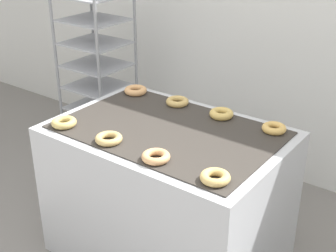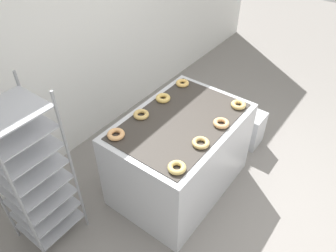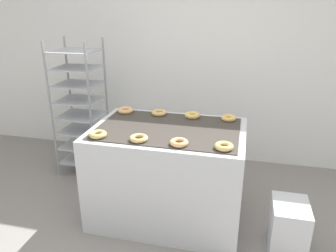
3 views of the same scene
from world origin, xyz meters
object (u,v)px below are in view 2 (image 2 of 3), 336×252
donut_far_left (116,134)px  donut_far_midleft (141,115)px  donut_far_midright (163,98)px  donut_far_right (182,83)px  fryer_machine (180,155)px  donut_near_right (238,105)px  glaze_bin (247,127)px  donut_near_midright (221,123)px  baking_rack_cart (32,174)px  donut_near_left (177,168)px  donut_near_midleft (201,143)px

donut_far_left → donut_far_midleft: size_ratio=1.05×
donut_far_midright → donut_far_left: bearing=-179.6°
donut_far_midleft → donut_far_right: same height
fryer_machine → donut_near_right: size_ratio=9.30×
glaze_bin → donut_near_midright: (-0.92, -0.08, 0.71)m
fryer_machine → donut_far_left: 0.79m
fryer_machine → donut_near_right: (0.52, -0.33, 0.48)m
donut_near_midright → donut_far_right: 0.76m
donut_far_midright → donut_near_midright: bearing=-89.5°
fryer_machine → donut_far_left: size_ratio=8.69×
baking_rack_cart → donut_far_midright: 1.41m
baking_rack_cart → glaze_bin: size_ratio=3.57×
glaze_bin → donut_near_right: 0.91m
donut_far_left → donut_near_left: bearing=-89.9°
donut_near_midleft → donut_far_midleft: 0.67m
baking_rack_cart → donut_near_left: bearing=-54.9°
donut_near_left → donut_far_midleft: (0.35, 0.67, -0.00)m
donut_near_right → donut_near_left: bearing=-179.8°
baking_rack_cart → donut_far_right: bearing=-10.0°
fryer_machine → donut_far_midright: donut_far_midright is taller
fryer_machine → donut_near_midleft: (-0.17, -0.33, 0.48)m
donut_near_right → donut_near_midright: bearing=-178.8°
glaze_bin → donut_far_midright: 1.31m
fryer_machine → donut_far_right: 0.78m
donut_near_midleft → donut_near_midright: 0.34m
baking_rack_cart → donut_near_midleft: 1.43m
fryer_machine → donut_far_left: (-0.53, 0.33, 0.48)m
fryer_machine → donut_near_midright: (0.17, -0.34, 0.48)m
donut_near_left → donut_far_midright: donut_far_midright is taller
donut_far_midleft → donut_far_right: bearing=0.1°
fryer_machine → donut_far_right: (0.51, 0.34, 0.48)m
donut_near_right → donut_far_left: (-1.05, 0.66, 0.00)m
donut_near_left → donut_far_midleft: bearing=62.4°
donut_near_midright → donut_far_midright: donut_far_midright is taller
donut_near_midright → donut_far_midleft: size_ratio=1.00×
baking_rack_cart → donut_far_midright: size_ratio=10.67×
donut_far_right → donut_far_left: bearing=-179.5°
donut_near_left → donut_far_left: (-0.00, 0.66, 0.00)m
donut_near_midleft → baking_rack_cart: bearing=137.0°
donut_near_midleft → donut_near_midright: bearing=-1.3°
donut_far_midleft → fryer_machine: bearing=-62.8°
donut_near_midright → fryer_machine: bearing=116.9°
donut_far_left → donut_near_midright: bearing=-43.7°
donut_near_left → donut_far_midright: (0.69, 0.67, 0.00)m
donut_near_midleft → donut_far_left: 0.75m
donut_far_left → donut_far_midleft: 0.35m
donut_near_left → donut_far_midleft: 0.76m
baking_rack_cart → donut_far_left: baking_rack_cart is taller
fryer_machine → baking_rack_cart: (-1.21, 0.64, 0.36)m
baking_rack_cart → donut_far_left: (0.68, -0.31, 0.12)m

